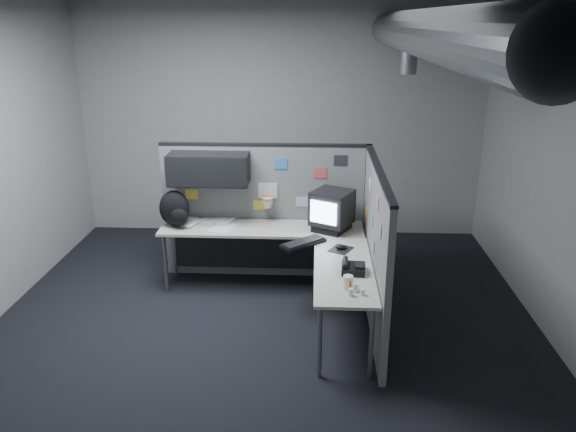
# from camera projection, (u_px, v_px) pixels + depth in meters

# --- Properties ---
(room) EXTENTS (5.62, 5.62, 3.22)m
(room) POSITION_uv_depth(u_px,v_px,m) (323.00, 123.00, 4.96)
(room) COLOR black
(room) RESTS_ON ground
(partition_back) EXTENTS (2.44, 0.42, 1.63)m
(partition_back) POSITION_uv_depth(u_px,v_px,m) (250.00, 198.00, 6.52)
(partition_back) COLOR slate
(partition_back) RESTS_ON ground
(partition_right) EXTENTS (0.07, 2.23, 1.63)m
(partition_right) POSITION_uv_depth(u_px,v_px,m) (375.00, 248.00, 5.56)
(partition_right) COLOR slate
(partition_right) RESTS_ON ground
(desk) EXTENTS (2.31, 2.11, 0.73)m
(desk) POSITION_uv_depth(u_px,v_px,m) (282.00, 247.00, 6.13)
(desk) COLOR beige
(desk) RESTS_ON ground
(monitor) EXTENTS (0.54, 0.54, 0.45)m
(monitor) POSITION_uv_depth(u_px,v_px,m) (332.00, 210.00, 6.22)
(monitor) COLOR black
(monitor) RESTS_ON desk
(keyboard) EXTENTS (0.50, 0.47, 0.04)m
(keyboard) POSITION_uv_depth(u_px,v_px,m) (303.00, 243.00, 5.87)
(keyboard) COLOR black
(keyboard) RESTS_ON desk
(mouse) EXTENTS (0.28, 0.30, 0.05)m
(mouse) POSITION_uv_depth(u_px,v_px,m) (341.00, 248.00, 5.75)
(mouse) COLOR black
(mouse) RESTS_ON desk
(phone) EXTENTS (0.23, 0.25, 0.11)m
(phone) POSITION_uv_depth(u_px,v_px,m) (353.00, 268.00, 5.23)
(phone) COLOR black
(phone) RESTS_ON desk
(bottles) EXTENTS (0.16, 0.17, 0.09)m
(bottles) POSITION_uv_depth(u_px,v_px,m) (354.00, 289.00, 4.84)
(bottles) COLOR silver
(bottles) RESTS_ON desk
(cup) EXTENTS (0.10, 0.10, 0.12)m
(cup) POSITION_uv_depth(u_px,v_px,m) (348.00, 282.00, 4.90)
(cup) COLOR white
(cup) RESTS_ON desk
(papers) EXTENTS (0.87, 0.78, 0.02)m
(papers) POSITION_uv_depth(u_px,v_px,m) (202.00, 220.00, 6.57)
(papers) COLOR white
(papers) RESTS_ON desk
(backpack) EXTENTS (0.39, 0.35, 0.42)m
(backpack) POSITION_uv_depth(u_px,v_px,m) (175.00, 209.00, 6.33)
(backpack) COLOR black
(backpack) RESTS_ON desk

